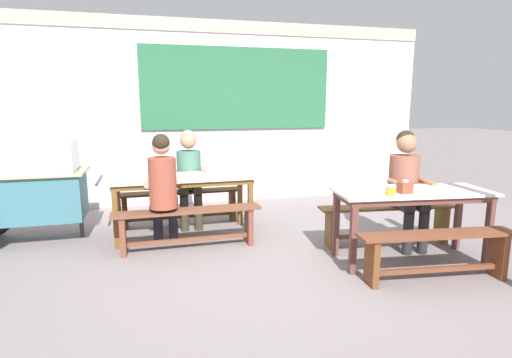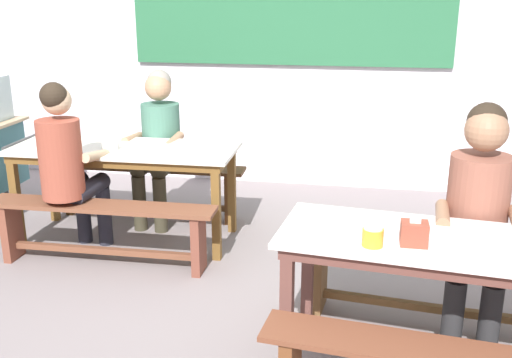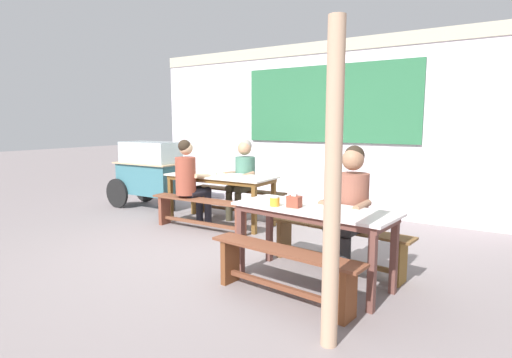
{
  "view_description": "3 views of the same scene",
  "coord_description": "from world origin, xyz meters",
  "px_view_note": "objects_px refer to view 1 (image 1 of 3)",
  "views": [
    {
      "loc": [
        -1.16,
        -3.72,
        1.62
      ],
      "look_at": [
        -0.09,
        0.48,
        0.82
      ],
      "focal_mm": 28.34,
      "sensor_mm": 36.0,
      "label": 1
    },
    {
      "loc": [
        0.97,
        -2.91,
        1.85
      ],
      "look_at": [
        0.32,
        0.58,
        0.75
      ],
      "focal_mm": 41.18,
      "sensor_mm": 36.0,
      "label": 2
    },
    {
      "loc": [
        2.99,
        -3.74,
        1.57
      ],
      "look_at": [
        0.32,
        0.42,
        0.87
      ],
      "focal_mm": 28.62,
      "sensor_mm": 36.0,
      "label": 3
    }
  ],
  "objects_px": {
    "bench_far_front": "(188,222)",
    "person_right_near_table": "(406,181)",
    "bench_near_front": "(437,250)",
    "person_center_facing": "(189,171)",
    "dining_table_near": "(412,198)",
    "condiment_jar": "(391,190)",
    "soup_bowl": "(178,176)",
    "bench_far_back": "(180,202)",
    "tissue_box": "(405,188)",
    "person_left_back_turned": "(163,185)",
    "bench_near_back": "(387,219)",
    "dining_table_far": "(183,182)",
    "food_cart": "(26,184)"
  },
  "relations": [
    {
      "from": "bench_far_back",
      "to": "bench_near_front",
      "type": "xyz_separation_m",
      "value": [
        2.17,
        -2.41,
        -0.01
      ]
    },
    {
      "from": "bench_far_back",
      "to": "condiment_jar",
      "type": "height_order",
      "value": "condiment_jar"
    },
    {
      "from": "dining_table_far",
      "to": "dining_table_near",
      "type": "distance_m",
      "value": 2.63
    },
    {
      "from": "person_right_near_table",
      "to": "tissue_box",
      "type": "height_order",
      "value": "person_right_near_table"
    },
    {
      "from": "bench_far_front",
      "to": "person_right_near_table",
      "type": "height_order",
      "value": "person_right_near_table"
    },
    {
      "from": "person_left_back_turned",
      "to": "tissue_box",
      "type": "relative_size",
      "value": 9.82
    },
    {
      "from": "bench_near_back",
      "to": "condiment_jar",
      "type": "distance_m",
      "value": 0.91
    },
    {
      "from": "bench_near_back",
      "to": "person_center_facing",
      "type": "relative_size",
      "value": 1.27
    },
    {
      "from": "soup_bowl",
      "to": "person_left_back_turned",
      "type": "bearing_deg",
      "value": -119.01
    },
    {
      "from": "bench_far_front",
      "to": "soup_bowl",
      "type": "distance_m",
      "value": 0.62
    },
    {
      "from": "condiment_jar",
      "to": "soup_bowl",
      "type": "bearing_deg",
      "value": 142.99
    },
    {
      "from": "bench_far_back",
      "to": "soup_bowl",
      "type": "height_order",
      "value": "soup_bowl"
    },
    {
      "from": "bench_far_front",
      "to": "person_center_facing",
      "type": "distance_m",
      "value": 1.04
    },
    {
      "from": "person_right_near_table",
      "to": "tissue_box",
      "type": "distance_m",
      "value": 0.64
    },
    {
      "from": "bench_near_back",
      "to": "food_cart",
      "type": "xyz_separation_m",
      "value": [
        -4.06,
        1.14,
        0.4
      ]
    },
    {
      "from": "dining_table_near",
      "to": "food_cart",
      "type": "relative_size",
      "value": 1.01
    },
    {
      "from": "bench_near_back",
      "to": "bench_near_front",
      "type": "height_order",
      "value": "same"
    },
    {
      "from": "bench_far_back",
      "to": "bench_near_front",
      "type": "relative_size",
      "value": 1.11
    },
    {
      "from": "dining_table_near",
      "to": "bench_near_front",
      "type": "distance_m",
      "value": 0.62
    },
    {
      "from": "bench_far_back",
      "to": "food_cart",
      "type": "distance_m",
      "value": 1.84
    },
    {
      "from": "dining_table_near",
      "to": "condiment_jar",
      "type": "xyz_separation_m",
      "value": [
        -0.34,
        -0.15,
        0.13
      ]
    },
    {
      "from": "food_cart",
      "to": "bench_far_back",
      "type": "bearing_deg",
      "value": 8.67
    },
    {
      "from": "person_right_near_table",
      "to": "dining_table_near",
      "type": "bearing_deg",
      "value": -116.81
    },
    {
      "from": "dining_table_near",
      "to": "food_cart",
      "type": "height_order",
      "value": "food_cart"
    },
    {
      "from": "person_left_back_turned",
      "to": "condiment_jar",
      "type": "distance_m",
      "value": 2.4
    },
    {
      "from": "condiment_jar",
      "to": "soup_bowl",
      "type": "relative_size",
      "value": 0.79
    },
    {
      "from": "dining_table_near",
      "to": "tissue_box",
      "type": "bearing_deg",
      "value": -148.68
    },
    {
      "from": "bench_near_front",
      "to": "person_center_facing",
      "type": "bearing_deg",
      "value": 130.96
    },
    {
      "from": "person_center_facing",
      "to": "person_left_back_turned",
      "type": "bearing_deg",
      "value": -112.82
    },
    {
      "from": "dining_table_near",
      "to": "person_left_back_turned",
      "type": "height_order",
      "value": "person_left_back_turned"
    },
    {
      "from": "bench_near_front",
      "to": "person_left_back_turned",
      "type": "bearing_deg",
      "value": 148.32
    },
    {
      "from": "person_left_back_turned",
      "to": "bench_near_front",
      "type": "bearing_deg",
      "value": -31.68
    },
    {
      "from": "bench_near_back",
      "to": "food_cart",
      "type": "relative_size",
      "value": 1.01
    },
    {
      "from": "dining_table_far",
      "to": "dining_table_near",
      "type": "bearing_deg",
      "value": -32.54
    },
    {
      "from": "bench_far_front",
      "to": "condiment_jar",
      "type": "distance_m",
      "value": 2.2
    },
    {
      "from": "bench_near_back",
      "to": "person_left_back_turned",
      "type": "xyz_separation_m",
      "value": [
        -2.52,
        0.49,
        0.44
      ]
    },
    {
      "from": "bench_near_front",
      "to": "person_left_back_turned",
      "type": "xyz_separation_m",
      "value": [
        -2.41,
        1.49,
        0.44
      ]
    },
    {
      "from": "bench_far_back",
      "to": "person_left_back_turned",
      "type": "relative_size",
      "value": 1.28
    },
    {
      "from": "condiment_jar",
      "to": "soup_bowl",
      "type": "height_order",
      "value": "condiment_jar"
    },
    {
      "from": "bench_far_back",
      "to": "tissue_box",
      "type": "xyz_separation_m",
      "value": [
        2.07,
        -2.01,
        0.5
      ]
    },
    {
      "from": "condiment_jar",
      "to": "soup_bowl",
      "type": "xyz_separation_m",
      "value": [
        -1.94,
        1.46,
        -0.02
      ]
    },
    {
      "from": "food_cart",
      "to": "soup_bowl",
      "type": "relative_size",
      "value": 12.77
    },
    {
      "from": "bench_near_front",
      "to": "person_center_facing",
      "type": "height_order",
      "value": "person_center_facing"
    },
    {
      "from": "person_center_facing",
      "to": "person_left_back_turned",
      "type": "xyz_separation_m",
      "value": [
        -0.36,
        -0.87,
        -0.01
      ]
    },
    {
      "from": "person_left_back_turned",
      "to": "person_right_near_table",
      "type": "bearing_deg",
      "value": -11.99
    },
    {
      "from": "dining_table_near",
      "to": "bench_far_back",
      "type": "relative_size",
      "value": 0.97
    },
    {
      "from": "person_right_near_table",
      "to": "bench_near_front",
      "type": "bearing_deg",
      "value": -106.18
    },
    {
      "from": "bench_near_back",
      "to": "person_left_back_turned",
      "type": "height_order",
      "value": "person_left_back_turned"
    },
    {
      "from": "bench_far_back",
      "to": "person_center_facing",
      "type": "bearing_deg",
      "value": -24.79
    },
    {
      "from": "bench_far_back",
      "to": "food_cart",
      "type": "bearing_deg",
      "value": -171.33
    }
  ]
}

